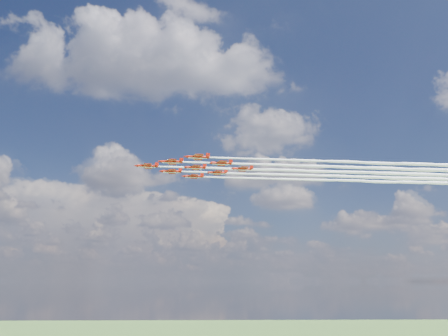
# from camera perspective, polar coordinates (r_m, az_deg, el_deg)

# --- Properties ---
(jet_lead) EXTENTS (140.27, 16.68, 2.30)m
(jet_lead) POSITION_cam_1_polar(r_m,az_deg,el_deg) (174.81, 12.57, -0.42)
(jet_lead) COLOR #B21809
(jet_row2_port) EXTENTS (140.27, 16.68, 2.30)m
(jet_row2_port) POSITION_cam_1_polar(r_m,az_deg,el_deg) (171.51, 16.21, 0.09)
(jet_row2_port) COLOR #B21809
(jet_row2_starb) EXTENTS (140.27, 16.68, 2.30)m
(jet_row2_starb) POSITION_cam_1_polar(r_m,az_deg,el_deg) (184.50, 14.49, -1.04)
(jet_row2_starb) COLOR #B21809
(jet_row3_port) EXTENTS (140.27, 16.68, 2.30)m
(jet_row3_port) POSITION_cam_1_polar(r_m,az_deg,el_deg) (168.93, 19.97, 0.61)
(jet_row3_port) COLOR #B21809
(jet_row3_centre) EXTENTS (140.27, 16.68, 2.30)m
(jet_row3_centre) POSITION_cam_1_polar(r_m,az_deg,el_deg) (181.53, 17.96, -0.57)
(jet_row3_centre) COLOR #B21809
(jet_row3_starb) EXTENTS (140.27, 16.68, 2.30)m
(jet_row3_starb) POSITION_cam_1_polar(r_m,az_deg,el_deg) (194.40, 16.22, -1.60)
(jet_row3_starb) COLOR #B21809
(jet_row4_port) EXTENTS (140.27, 16.68, 2.30)m
(jet_row4_port) POSITION_cam_1_polar(r_m,az_deg,el_deg) (179.26, 21.53, -0.09)
(jet_row4_port) COLOR #B21809
(jet_row4_starb) EXTENTS (140.27, 16.68, 2.30)m
(jet_row4_starb) POSITION_cam_1_polar(r_m,az_deg,el_deg) (191.73, 19.53, -1.16)
(jet_row4_starb) COLOR #B21809
(jet_tail) EXTENTS (140.27, 16.68, 2.30)m
(jet_tail) POSITION_cam_1_polar(r_m,az_deg,el_deg) (189.74, 22.93, -0.71)
(jet_tail) COLOR #B21809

